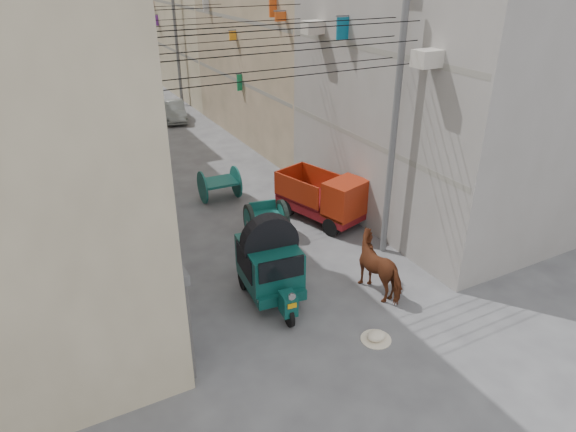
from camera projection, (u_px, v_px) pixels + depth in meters
ground at (419, 415)px, 11.01m from camera, size 140.00×140.00×0.00m
shutters_left at (121, 206)px, 16.89m from camera, size 0.18×14.40×2.88m
signboards at (146, 75)px, 26.58m from camera, size 8.22×40.52×5.67m
ac_units at (370, 9)px, 15.27m from camera, size 0.70×6.55×3.35m
utility_poles at (171, 80)px, 22.65m from camera, size 7.40×22.20×8.00m
overhead_cables at (184, 19)px, 19.36m from camera, size 7.40×22.52×1.12m
auto_rickshaw at (270, 262)px, 14.38m from camera, size 1.81×2.87×1.97m
tonga_cart at (266, 220)px, 17.80m from camera, size 1.53×2.99×1.29m
mini_truck at (328, 201)px, 18.64m from camera, size 2.41×3.64×1.88m
second_cart at (219, 184)px, 20.60m from camera, size 1.54×1.38×1.31m
feed_sack at (376, 336)px, 13.13m from camera, size 0.49×0.40×0.25m
horse at (382, 266)px, 14.80m from camera, size 1.14×2.07×1.67m
distant_car_white at (111, 142)px, 25.88m from camera, size 1.55×3.25×1.07m
distant_car_grey at (174, 111)px, 31.05m from camera, size 1.78×3.60×1.13m
distant_car_green at (77, 71)px, 42.04m from camera, size 2.43×4.63×1.28m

